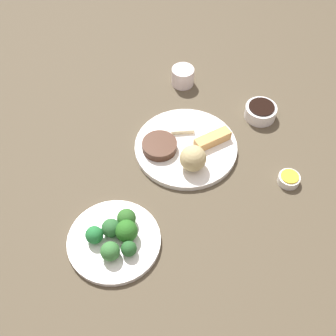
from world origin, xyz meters
The scene contains 18 objects.
tabletop centered at (0.00, 0.00, 0.01)m, with size 2.20×2.20×0.02m, color #4E4332.
main_plate centered at (-0.02, 0.05, 0.03)m, with size 0.29×0.29×0.02m, color white.
rice_scoop centered at (0.00, -0.03, 0.07)m, with size 0.07×0.07×0.07m, color tan.
spring_roll centered at (0.05, 0.06, 0.05)m, with size 0.11×0.03×0.03m, color tan.
crab_rangoon_wonton centered at (-0.04, 0.12, 0.04)m, with size 0.06×0.06×0.01m, color beige.
stir_fry_heap centered at (-0.10, 0.03, 0.05)m, with size 0.10×0.10×0.02m, color #432719.
broccoli_plate centered at (-0.17, -0.27, 0.03)m, with size 0.22×0.22×0.01m, color white.
broccoli_floret_0 centered at (-0.14, -0.25, 0.06)m, with size 0.05×0.05×0.05m, color #27661F.
broccoli_floret_1 centered at (-0.21, -0.27, 0.06)m, with size 0.04×0.04×0.04m, color #216E33.
broccoli_floret_2 centered at (-0.13, -0.29, 0.05)m, with size 0.04×0.04×0.04m, color #245727.
broccoli_floret_3 centered at (-0.17, -0.31, 0.06)m, with size 0.05×0.05×0.05m, color #357134.
broccoli_floret_4 centered at (-0.18, -0.25, 0.06)m, with size 0.05×0.05×0.05m, color #295F2E.
broccoli_floret_5 centered at (-0.14, -0.22, 0.06)m, with size 0.05×0.05×0.05m, color #2C6024.
soy_sauce_bowl centered at (0.18, 0.20, 0.04)m, with size 0.09×0.09×0.04m, color white.
soy_sauce_bowl_liquid centered at (0.18, 0.20, 0.06)m, with size 0.08×0.08×0.00m, color black.
sauce_ramekin_hot_mustard centered at (0.26, -0.04, 0.03)m, with size 0.06×0.06×0.02m, color white.
sauce_ramekin_hot_mustard_liquid centered at (0.26, -0.04, 0.04)m, with size 0.05×0.05×0.00m, color gold.
teacup centered at (-0.06, 0.32, 0.05)m, with size 0.07×0.07×0.06m, color white.
Camera 1 is at (0.02, -0.75, 0.98)m, focal length 47.35 mm.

